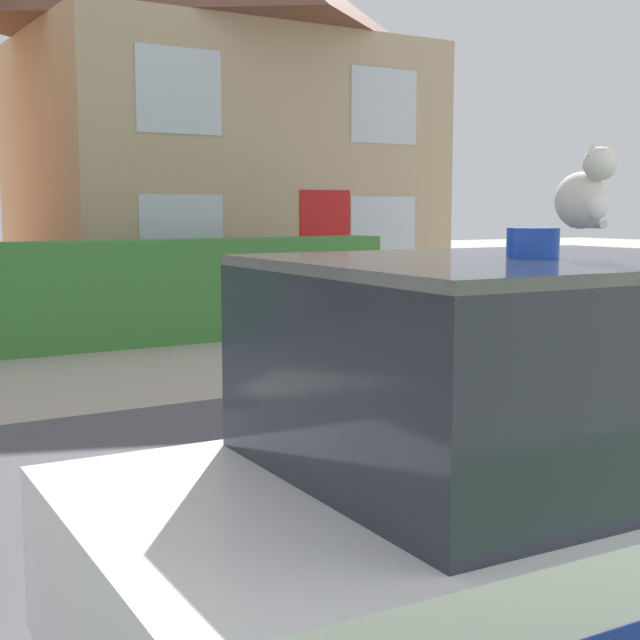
% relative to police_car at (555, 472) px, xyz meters
% --- Properties ---
extents(road_strip, '(28.00, 6.43, 0.01)m').
position_rel_police_car_xyz_m(road_strip, '(1.38, 1.84, -0.74)').
color(road_strip, '#4C4C51').
rests_on(road_strip, ground).
extents(garden_hedge, '(10.13, 0.59, 1.38)m').
position_rel_police_car_xyz_m(garden_hedge, '(0.08, 8.68, -0.05)').
color(garden_hedge, '#3D7F38').
rests_on(garden_hedge, ground).
extents(police_car, '(3.98, 1.84, 1.69)m').
position_rel_police_car_xyz_m(police_car, '(0.00, 0.00, 0.00)').
color(police_car, black).
rests_on(police_car, road_strip).
extents(cat, '(0.24, 0.31, 0.30)m').
position_rel_police_car_xyz_m(cat, '(-0.13, -0.22, 1.08)').
color(cat, silver).
rests_on(cat, police_car).
extents(house_right, '(7.36, 5.49, 7.37)m').
position_rel_police_car_xyz_m(house_right, '(4.84, 13.19, 3.02)').
color(house_right, tan).
rests_on(house_right, ground).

